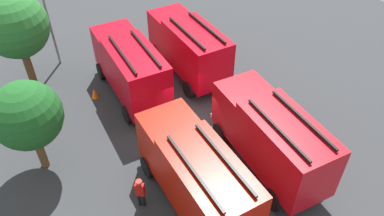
# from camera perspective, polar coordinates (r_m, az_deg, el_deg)

# --- Properties ---
(ground_plane) EXTENTS (46.25, 46.25, 0.00)m
(ground_plane) POSITION_cam_1_polar(r_m,az_deg,el_deg) (21.75, 0.00, -2.79)
(ground_plane) COLOR #2D3033
(fire_truck_0) EXTENTS (7.24, 2.85, 3.88)m
(fire_truck_0) POSITION_cam_1_polar(r_m,az_deg,el_deg) (18.57, 11.86, -4.08)
(fire_truck_0) COLOR #B30C16
(fire_truck_0) RESTS_ON ground
(fire_truck_1) EXTENTS (7.26, 2.90, 3.88)m
(fire_truck_1) POSITION_cam_1_polar(r_m,az_deg,el_deg) (24.66, -0.58, 9.43)
(fire_truck_1) COLOR #B70413
(fire_truck_1) RESTS_ON ground
(fire_truck_2) EXTENTS (7.26, 2.90, 3.88)m
(fire_truck_2) POSITION_cam_1_polar(r_m,az_deg,el_deg) (16.60, 0.49, -9.88)
(fire_truck_2) COLOR #AC1104
(fire_truck_2) RESTS_ON ground
(fire_truck_3) EXTENTS (7.20, 2.76, 3.88)m
(fire_truck_3) POSITION_cam_1_polar(r_m,az_deg,el_deg) (23.00, -9.38, 6.27)
(fire_truck_3) COLOR #BC0515
(fire_truck_3) RESTS_ON ground
(firefighter_0) EXTENTS (0.44, 0.48, 1.76)m
(firefighter_0) POSITION_cam_1_polar(r_m,az_deg,el_deg) (17.60, -7.87, -12.48)
(firefighter_0) COLOR black
(firefighter_0) RESTS_ON ground
(firefighter_1) EXTENTS (0.41, 0.48, 1.67)m
(firefighter_1) POSITION_cam_1_polar(r_m,az_deg,el_deg) (20.50, -3.34, -2.59)
(firefighter_1) COLOR black
(firefighter_1) RESTS_ON ground
(firefighter_3) EXTENTS (0.42, 0.48, 1.69)m
(firefighter_3) POSITION_cam_1_polar(r_m,az_deg,el_deg) (27.53, -12.65, 9.08)
(firefighter_3) COLOR black
(firefighter_3) RESTS_ON ground
(firefighter_4) EXTENTS (0.47, 0.36, 1.72)m
(firefighter_4) POSITION_cam_1_polar(r_m,az_deg,el_deg) (20.19, 20.16, -6.48)
(firefighter_4) COLOR black
(firefighter_4) RESTS_ON ground
(tree_1) EXTENTS (3.31, 3.31, 5.13)m
(tree_1) POSITION_cam_1_polar(r_m,az_deg,el_deg) (18.86, -23.77, -1.08)
(tree_1) COLOR brown
(tree_1) RESTS_ON ground
(tree_2) EXTENTS (3.97, 3.97, 6.15)m
(tree_2) POSITION_cam_1_polar(r_m,az_deg,el_deg) (25.07, -25.29, 11.19)
(tree_2) COLOR brown
(tree_2) RESTS_ON ground
(traffic_cone_0) EXTENTS (0.46, 0.46, 0.66)m
(traffic_cone_0) POSITION_cam_1_polar(r_m,az_deg,el_deg) (24.32, -14.57, 2.21)
(traffic_cone_0) COLOR #F2600C
(traffic_cone_0) RESTS_ON ground
(lamppost) EXTENTS (0.36, 0.36, 6.59)m
(lamppost) POSITION_cam_1_polar(r_m,az_deg,el_deg) (26.62, -21.20, 13.36)
(lamppost) COLOR slate
(lamppost) RESTS_ON ground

